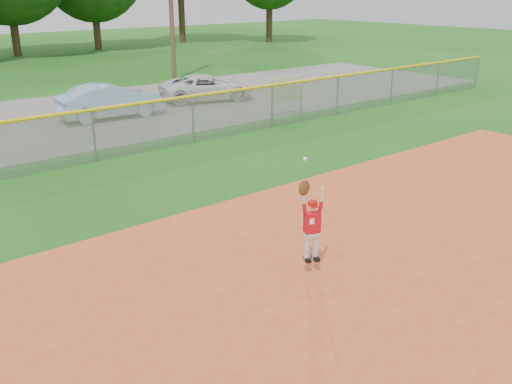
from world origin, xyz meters
TOP-DOWN VIEW (x-y plane):
  - ground at (0.00, 0.00)m, footprint 120.00×120.00m
  - parking_strip at (0.00, 16.00)m, footprint 44.00×10.00m
  - car_blue at (2.88, 14.96)m, footprint 4.01×1.67m
  - car_white_b at (7.70, 15.57)m, footprint 4.43×2.99m
  - sponsor_sign at (8.25, 11.01)m, footprint 1.70×0.06m
  - outfield_fence at (0.00, 10.00)m, footprint 40.06×0.10m
  - ballplayer at (-0.04, 1.25)m, footprint 0.48×0.31m

SIDE VIEW (x-z plane):
  - ground at x=0.00m, z-range 0.00..0.00m
  - parking_strip at x=0.00m, z-range 0.00..0.03m
  - car_white_b at x=7.70m, z-range 0.03..1.16m
  - car_blue at x=2.88m, z-range 0.03..1.32m
  - outfield_fence at x=0.00m, z-range 0.11..1.66m
  - sponsor_sign at x=8.25m, z-range 0.24..1.75m
  - ballplayer at x=-0.04m, z-range 0.06..1.94m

